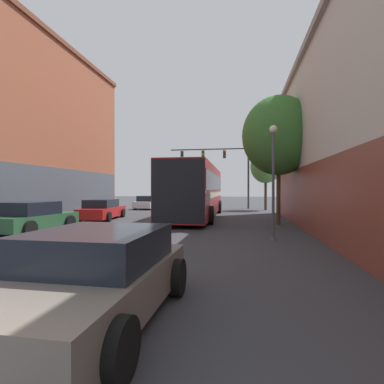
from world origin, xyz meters
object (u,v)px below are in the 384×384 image
hatchback_foreground (93,277)px  parked_car_left_near (150,203)px  bus (196,189)px  parked_car_left_far (34,218)px  parked_car_left_mid (102,210)px  street_tree_near (279,136)px  street_tree_far (266,167)px  traffic_signal_gantry (221,162)px  street_lamp (273,178)px

hatchback_foreground → parked_car_left_near: 24.75m
bus → parked_car_left_far: (-5.99, -7.98, -1.25)m
bus → parked_car_left_mid: size_ratio=2.69×
parked_car_left_mid → street_tree_near: 11.39m
hatchback_foreground → street_tree_far: 24.54m
hatchback_foreground → street_tree_far: (4.30, 23.93, 3.32)m
bus → street_tree_far: (5.16, 8.18, 2.05)m
bus → parked_car_left_mid: bus is taller
traffic_signal_gantry → street_tree_far: (4.15, -1.85, -0.68)m
parked_car_left_mid → traffic_signal_gantry: size_ratio=0.60×
bus → street_tree_near: bearing=-124.4°
street_lamp → parked_car_left_far: bearing=177.6°
parked_car_left_far → street_lamp: bearing=-86.9°
bus → parked_car_left_far: size_ratio=3.14×
bus → hatchback_foreground: bearing=-177.6°
parked_car_left_far → street_lamp: (10.12, -0.43, 1.65)m
hatchback_foreground → bus: bearing=4.2°
bus → traffic_signal_gantry: (1.01, 10.04, 2.73)m
hatchback_foreground → parked_car_left_mid: (-6.48, 13.56, -0.01)m
street_tree_near → hatchback_foreground: bearing=-108.1°
street_tree_far → street_tree_near: bearing=-91.2°
bus → parked_car_left_far: bearing=142.4°
hatchback_foreground → street_tree_far: size_ratio=0.72×
street_lamp → street_tree_far: bearing=86.5°
parked_car_left_near → parked_car_left_mid: 10.29m
traffic_signal_gantry → street_tree_near: (3.91, -13.32, 0.12)m
hatchback_foreground → street_tree_near: street_tree_near is taller
traffic_signal_gantry → street_tree_near: bearing=-73.6°
bus → street_tree_near: size_ratio=1.84×
hatchback_foreground → traffic_signal_gantry: bearing=0.8°
parked_car_left_mid → bus: bearing=-74.8°
parked_car_left_mid → traffic_signal_gantry: (6.64, 12.22, 4.02)m
traffic_signal_gantry → street_lamp: (3.12, -18.45, -2.34)m
parked_car_left_mid → street_tree_far: (10.79, 10.37, 3.34)m
parked_car_left_mid → street_tree_far: street_tree_far is taller
parked_car_left_near → street_lamp: bearing=-143.7°
parked_car_left_near → street_tree_near: 16.17m
street_tree_near → parked_car_left_near: bearing=133.2°
parked_car_left_mid → street_lamp: 11.70m
parked_car_left_far → street_tree_far: 19.91m
bus → parked_car_left_near: 10.04m
bus → hatchback_foreground: size_ratio=3.21×
traffic_signal_gantry → hatchback_foreground: bearing=-90.4°
bus → traffic_signal_gantry: traffic_signal_gantry is taller
parked_car_left_near → traffic_signal_gantry: size_ratio=0.54×
parked_car_left_near → parked_car_left_far: size_ratio=1.06×
street_lamp → parked_car_left_mid: bearing=147.4°
parked_car_left_near → street_tree_far: street_tree_far is taller
bus → street_tree_near: 6.57m
parked_car_left_far → parked_car_left_near: bearing=4.8°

